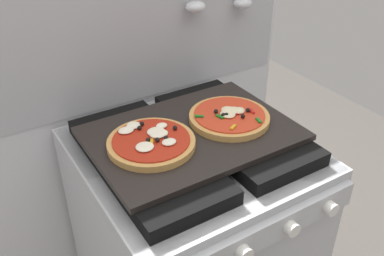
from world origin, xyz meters
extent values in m
cube|color=silver|center=(0.00, 0.34, 0.78)|extent=(1.10, 0.03, 1.55)
cube|color=#ADADB2|center=(0.00, 0.32, 1.15)|extent=(1.08, 0.00, 0.56)
ellipsoid|color=silver|center=(0.19, 0.29, 1.15)|extent=(0.07, 0.06, 0.04)
ellipsoid|color=silver|center=(0.38, 0.29, 1.13)|extent=(0.07, 0.06, 0.04)
cube|color=#B7BABF|center=(0.00, 0.00, 0.43)|extent=(0.60, 0.60, 0.86)
cube|color=black|center=(0.00, 0.00, 0.85)|extent=(0.59, 0.59, 0.01)
cube|color=black|center=(-0.14, 0.00, 0.88)|extent=(0.24, 0.51, 0.04)
cube|color=black|center=(0.14, 0.00, 0.88)|extent=(0.24, 0.51, 0.04)
cube|color=#B7BABF|center=(0.00, -0.31, 0.80)|extent=(0.58, 0.02, 0.07)
cylinder|color=silver|center=(-0.07, -0.33, 0.80)|extent=(0.04, 0.02, 0.04)
cylinder|color=silver|center=(0.07, -0.33, 0.80)|extent=(0.04, 0.02, 0.04)
cylinder|color=silver|center=(0.20, -0.33, 0.80)|extent=(0.04, 0.02, 0.04)
cube|color=black|center=(0.00, 0.00, 0.91)|extent=(0.54, 0.38, 0.02)
cylinder|color=tan|center=(-0.12, -0.01, 0.93)|extent=(0.22, 0.22, 0.02)
cylinder|color=#AD2614|center=(-0.12, -0.01, 0.94)|extent=(0.20, 0.20, 0.00)
ellipsoid|color=#F4EACC|center=(-0.10, 0.01, 0.94)|extent=(0.05, 0.04, 0.01)
ellipsoid|color=#F4EACC|center=(-0.10, -0.05, 0.94)|extent=(0.04, 0.03, 0.01)
ellipsoid|color=#F4EACC|center=(-0.16, -0.03, 0.94)|extent=(0.04, 0.04, 0.01)
ellipsoid|color=#F4EACC|center=(-0.10, 0.00, 0.94)|extent=(0.05, 0.04, 0.01)
ellipsoid|color=#F4EACC|center=(-0.14, 0.07, 0.94)|extent=(0.04, 0.04, 0.01)
ellipsoid|color=#F4EACC|center=(-0.07, 0.03, 0.94)|extent=(0.03, 0.03, 0.01)
ellipsoid|color=#F4EACC|center=(-0.16, 0.06, 0.94)|extent=(0.04, 0.03, 0.01)
ellipsoid|color=#F4EACC|center=(-0.10, 0.00, 0.94)|extent=(0.04, 0.04, 0.01)
sphere|color=black|center=(-0.14, -0.01, 0.94)|extent=(0.01, 0.01, 0.01)
sphere|color=black|center=(-0.10, -0.03, 0.94)|extent=(0.01, 0.01, 0.01)
sphere|color=black|center=(-0.12, 0.06, 0.94)|extent=(0.01, 0.01, 0.01)
sphere|color=black|center=(-0.12, -0.03, 0.94)|extent=(0.01, 0.01, 0.01)
cube|color=gold|center=(-0.13, -0.02, 0.94)|extent=(0.02, 0.02, 0.00)
sphere|color=black|center=(-0.05, 0.00, 0.94)|extent=(0.01, 0.01, 0.01)
sphere|color=black|center=(-0.13, 0.05, 0.94)|extent=(0.01, 0.01, 0.01)
cylinder|color=tan|center=(0.12, -0.01, 0.93)|extent=(0.22, 0.22, 0.02)
cylinder|color=red|center=(0.12, -0.01, 0.94)|extent=(0.20, 0.20, 0.00)
ellipsoid|color=beige|center=(0.14, -0.01, 0.94)|extent=(0.03, 0.03, 0.01)
ellipsoid|color=beige|center=(0.12, 0.00, 0.94)|extent=(0.04, 0.05, 0.01)
ellipsoid|color=beige|center=(0.13, 0.00, 0.94)|extent=(0.03, 0.03, 0.01)
ellipsoid|color=beige|center=(0.15, -0.01, 0.94)|extent=(0.04, 0.03, 0.01)
ellipsoid|color=beige|center=(0.12, 0.01, 0.94)|extent=(0.03, 0.03, 0.01)
ellipsoid|color=beige|center=(0.11, -0.01, 0.94)|extent=(0.04, 0.05, 0.01)
sphere|color=black|center=(0.09, 0.01, 0.94)|extent=(0.01, 0.01, 0.01)
sphere|color=black|center=(0.10, -0.02, 0.94)|extent=(0.01, 0.01, 0.01)
cube|color=red|center=(0.18, -0.03, 0.94)|extent=(0.01, 0.03, 0.00)
cube|color=red|center=(0.13, -0.02, 0.94)|extent=(0.02, 0.03, 0.00)
sphere|color=black|center=(0.09, -0.01, 0.94)|extent=(0.01, 0.01, 0.01)
sphere|color=black|center=(0.17, -0.03, 0.94)|extent=(0.01, 0.01, 0.01)
sphere|color=black|center=(0.13, -0.05, 0.94)|extent=(0.01, 0.01, 0.01)
cube|color=#19721E|center=(0.08, -0.01, 0.94)|extent=(0.01, 0.03, 0.00)
cube|color=gold|center=(0.08, -0.07, 0.94)|extent=(0.02, 0.02, 0.00)
cube|color=#19721E|center=(0.04, 0.02, 0.94)|extent=(0.02, 0.02, 0.00)
cube|color=#19721E|center=(0.16, -0.08, 0.94)|extent=(0.01, 0.03, 0.00)
camera|label=1|loc=(-0.51, -0.82, 1.53)|focal=40.11mm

